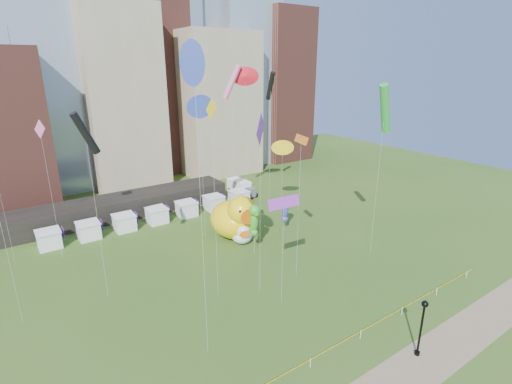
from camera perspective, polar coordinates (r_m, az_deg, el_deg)
ground at (r=34.53m, az=8.03°, el=-24.33°), size 160.00×160.00×0.00m
skyline at (r=81.71m, az=-21.32°, el=15.86°), size 101.00×23.00×68.00m
pavilion at (r=65.40m, az=-20.46°, el=-2.24°), size 38.00×6.00×3.20m
vendor_tents at (r=61.47m, az=-14.44°, el=-3.42°), size 33.24×2.80×2.40m
caution_tape at (r=34.07m, az=8.08°, el=-23.49°), size 50.00×0.06×0.90m
big_duck at (r=53.74m, az=-3.08°, el=-3.79°), size 6.68×8.82×6.70m
small_duck at (r=52.72m, az=-2.09°, el=-6.19°), size 3.99×4.43×3.09m
seahorse_green at (r=48.57m, az=-0.22°, el=-3.88°), size 1.81×2.04×6.67m
seahorse_purple at (r=56.09m, az=4.41°, el=-2.20°), size 1.71×1.94×5.34m
lamppost at (r=35.92m, az=23.39°, el=-17.23°), size 0.56×0.56×5.39m
box_truck at (r=72.37m, az=-2.28°, el=0.71°), size 2.86×6.46×2.69m
kite_0 at (r=58.90m, az=-1.57°, el=16.74°), size 2.69×1.33×23.05m
kite_1 at (r=58.19m, az=-3.60°, el=15.96°), size 3.02×1.79×23.39m
kite_2 at (r=62.87m, az=2.16°, el=15.42°), size 1.38×2.72×22.34m
kite_4 at (r=35.94m, az=-6.57°, el=10.91°), size 0.06×2.02×20.48m
kite_5 at (r=27.23m, az=-9.18°, el=18.29°), size 0.57×3.03×24.91m
kite_7 at (r=36.40m, az=4.13°, el=-1.62°), size 3.49×0.72×11.47m
kite_9 at (r=50.62m, az=-29.30°, el=7.63°), size 0.92×2.02×17.46m
kite_10 at (r=39.04m, az=-23.95°, el=7.91°), size 2.55×1.38×19.38m
kite_11 at (r=47.34m, az=18.56°, el=11.60°), size 3.56×2.11×21.43m
kite_12 at (r=60.28m, az=3.95°, el=6.59°), size 2.10×1.58×12.24m
kite_13 at (r=50.78m, az=-8.38°, el=12.41°), size 2.98×1.05×19.71m
kite_14 at (r=40.04m, az=6.71°, el=7.56°), size 1.09×2.63×16.42m
kite_15 at (r=36.68m, az=0.65°, el=8.85°), size 2.35×1.99×19.06m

